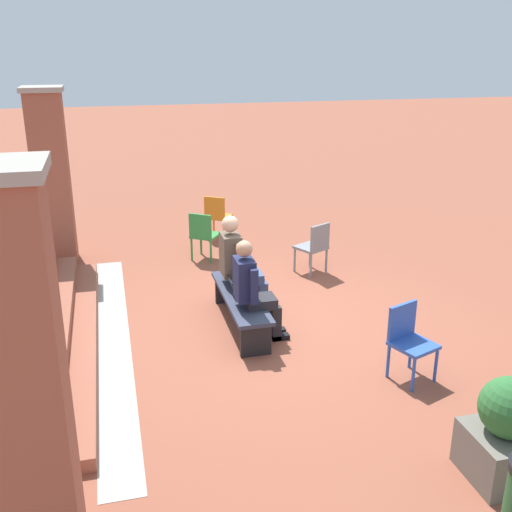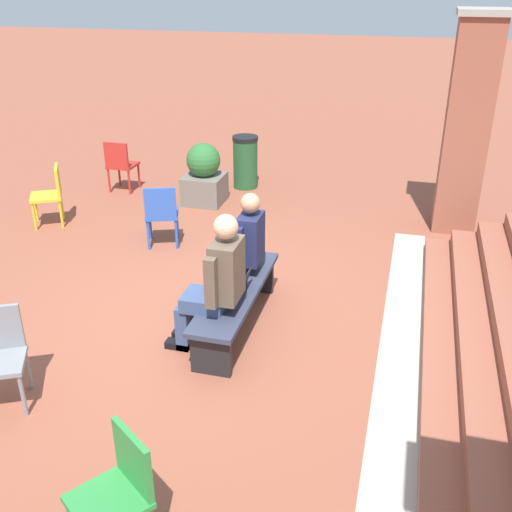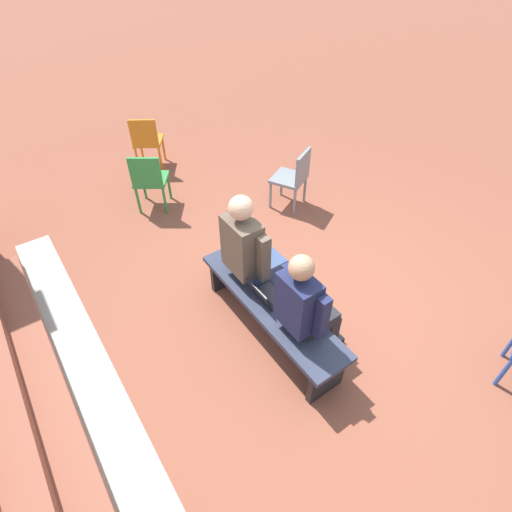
# 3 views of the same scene
# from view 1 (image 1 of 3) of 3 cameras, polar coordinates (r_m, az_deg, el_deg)

# --- Properties ---
(ground_plane) EXTENTS (60.00, 60.00, 0.00)m
(ground_plane) POSITION_cam_1_polar(r_m,az_deg,el_deg) (7.96, 0.95, -6.51)
(ground_plane) COLOR brown
(concrete_strip) EXTENTS (5.74, 0.40, 0.01)m
(concrete_strip) POSITION_cam_1_polar(r_m,az_deg,el_deg) (7.76, -13.41, -7.79)
(concrete_strip) COLOR #A8A399
(concrete_strip) RESTS_ON ground
(brick_steps) EXTENTS (4.94, 1.20, 0.60)m
(brick_steps) POSITION_cam_1_polar(r_m,az_deg,el_deg) (7.74, -20.62, -6.84)
(brick_steps) COLOR #93513D
(brick_steps) RESTS_ON ground
(brick_pillar_left_of_steps) EXTENTS (0.64, 0.64, 2.88)m
(brick_pillar_left_of_steps) POSITION_cam_1_polar(r_m,az_deg,el_deg) (4.21, -21.54, -11.18)
(brick_pillar_left_of_steps) COLOR #93513D
(brick_pillar_left_of_steps) RESTS_ON ground
(brick_pillar_right_of_steps) EXTENTS (0.64, 0.64, 2.88)m
(brick_pillar_right_of_steps) POSITION_cam_1_polar(r_m,az_deg,el_deg) (10.34, -18.88, 7.11)
(brick_pillar_right_of_steps) COLOR #93513D
(brick_pillar_right_of_steps) RESTS_ON ground
(bench) EXTENTS (1.80, 0.44, 0.45)m
(bench) POSITION_cam_1_polar(r_m,az_deg,el_deg) (7.76, -1.47, -4.34)
(bench) COLOR #33384C
(bench) RESTS_ON ground
(person_student) EXTENTS (0.52, 0.66, 1.31)m
(person_student) POSITION_cam_1_polar(r_m,az_deg,el_deg) (7.28, -0.30, -3.02)
(person_student) COLOR #232328
(person_student) RESTS_ON ground
(person_adult) EXTENTS (0.57, 0.72, 1.40)m
(person_adult) POSITION_cam_1_polar(r_m,az_deg,el_deg) (8.00, -1.65, -0.62)
(person_adult) COLOR #384C75
(person_adult) RESTS_ON ground
(laptop) EXTENTS (0.32, 0.29, 0.21)m
(laptop) POSITION_cam_1_polar(r_m,az_deg,el_deg) (7.75, -1.66, -3.21)
(laptop) COLOR black
(laptop) RESTS_ON bench
(plastic_chair_mid_courtyard) EXTENTS (0.58, 0.58, 0.84)m
(plastic_chair_mid_courtyard) POSITION_cam_1_polar(r_m,az_deg,el_deg) (11.23, -3.74, 3.97)
(plastic_chair_mid_courtyard) COLOR orange
(plastic_chair_mid_courtyard) RESTS_ON ground
(plastic_chair_foreground) EXTENTS (0.57, 0.57, 0.84)m
(plastic_chair_foreground) POSITION_cam_1_polar(r_m,az_deg,el_deg) (9.55, 5.60, 1.05)
(plastic_chair_foreground) COLOR gray
(plastic_chair_foreground) RESTS_ON ground
(plastic_chair_by_pillar) EXTENTS (0.54, 0.54, 0.84)m
(plastic_chair_by_pillar) POSITION_cam_1_polar(r_m,az_deg,el_deg) (6.79, 14.33, -7.51)
(plastic_chair_by_pillar) COLOR #2D56B7
(plastic_chair_by_pillar) RESTS_ON ground
(plastic_chair_far_right) EXTENTS (0.59, 0.59, 0.84)m
(plastic_chair_far_right) POSITION_cam_1_polar(r_m,az_deg,el_deg) (10.13, -5.03, 2.18)
(plastic_chair_far_right) COLOR #2D893D
(plastic_chair_far_right) RESTS_ON ground
(planter) EXTENTS (0.60, 0.60, 0.94)m
(planter) POSITION_cam_1_polar(r_m,az_deg,el_deg) (5.62, 22.73, -15.26)
(planter) COLOR #6B665B
(planter) RESTS_ON ground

